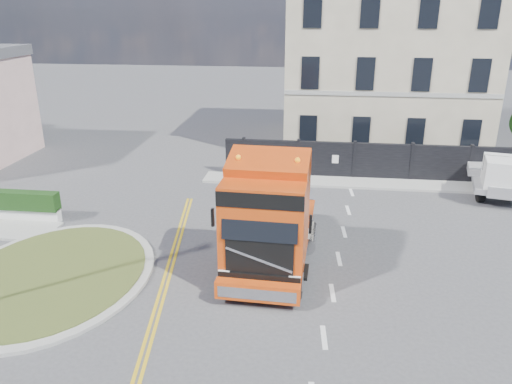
# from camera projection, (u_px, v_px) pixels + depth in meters

# --- Properties ---
(ground) EXTENTS (120.00, 120.00, 0.00)m
(ground) POSITION_uv_depth(u_px,v_px,m) (262.00, 250.00, 19.32)
(ground) COLOR #424244
(ground) RESTS_ON ground
(traffic_island) EXTENTS (6.80, 6.80, 0.17)m
(traffic_island) POSITION_uv_depth(u_px,v_px,m) (52.00, 276.00, 17.30)
(traffic_island) COLOR #999994
(traffic_island) RESTS_ON ground
(hoarding_fence) EXTENTS (18.80, 0.25, 2.00)m
(hoarding_fence) POSITION_uv_depth(u_px,v_px,m) (402.00, 163.00, 26.58)
(hoarding_fence) COLOR black
(hoarding_fence) RESTS_ON ground
(georgian_building) EXTENTS (12.30, 10.30, 12.80)m
(georgian_building) POSITION_uv_depth(u_px,v_px,m) (384.00, 57.00, 31.92)
(georgian_building) COLOR beige
(georgian_building) RESTS_ON ground
(pavement_far) EXTENTS (20.00, 1.60, 0.12)m
(pavement_far) POSITION_uv_depth(u_px,v_px,m) (392.00, 184.00, 26.14)
(pavement_far) COLOR #999994
(pavement_far) RESTS_ON ground
(truck) EXTENTS (2.95, 7.22, 4.26)m
(truck) POSITION_uv_depth(u_px,v_px,m) (269.00, 221.00, 17.15)
(truck) COLOR black
(truck) RESTS_ON ground
(flatbed_pickup) EXTENTS (3.12, 5.59, 2.18)m
(flatbed_pickup) POSITION_uv_depth(u_px,v_px,m) (502.00, 176.00, 24.02)
(flatbed_pickup) COLOR gray
(flatbed_pickup) RESTS_ON ground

